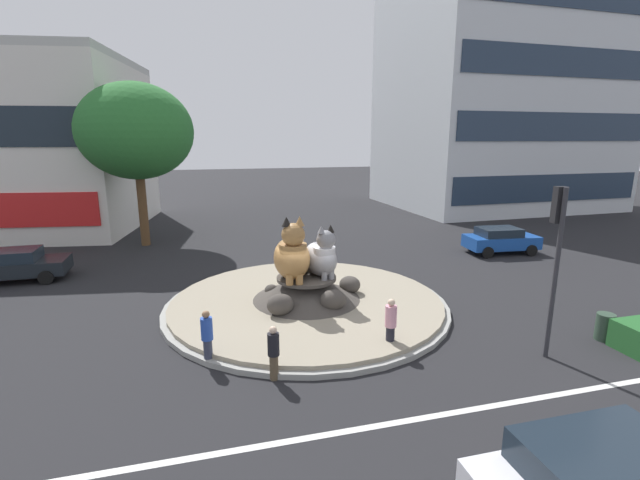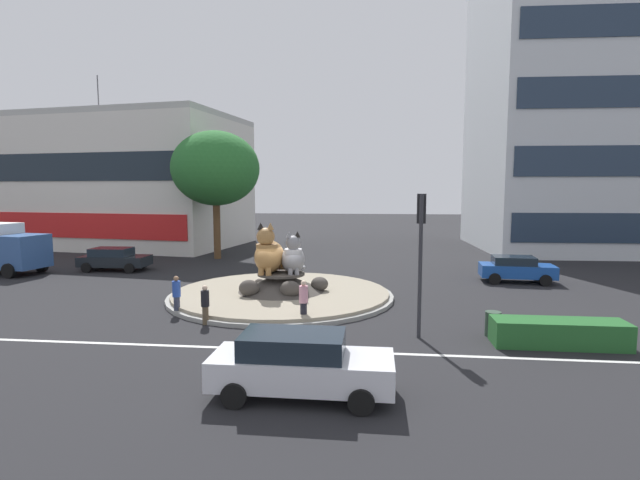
{
  "view_description": "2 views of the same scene",
  "coord_description": "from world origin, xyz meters",
  "px_view_note": "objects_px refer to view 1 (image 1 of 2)",
  "views": [
    {
      "loc": [
        -3.66,
        -16.0,
        6.52
      ],
      "look_at": [
        1.02,
        1.79,
        2.23
      ],
      "focal_mm": 24.79,
      "sensor_mm": 36.0,
      "label": 1
    },
    {
      "loc": [
        4.38,
        -22.93,
        5.33
      ],
      "look_at": [
        1.91,
        0.11,
        2.86
      ],
      "focal_mm": 26.96,
      "sensor_mm": 36.0,
      "label": 2
    }
  ],
  "objects_px": {
    "pedestrian_pink_shirt": "(391,323)",
    "hatchback_near_shophouse": "(501,240)",
    "office_tower": "(502,46)",
    "pedestrian_black_shirt": "(274,352)",
    "cat_statue_tabby": "(292,256)",
    "broadleaf_tree_behind_island": "(136,132)",
    "cat_statue_grey": "(321,257)",
    "litter_bin": "(605,327)",
    "pedestrian_blue_shirt": "(207,336)",
    "sedan_on_far_lane": "(14,265)",
    "traffic_light_mast": "(557,241)"
  },
  "relations": [
    {
      "from": "office_tower",
      "to": "pedestrian_black_shirt",
      "type": "bearing_deg",
      "value": -135.15
    },
    {
      "from": "traffic_light_mast",
      "to": "sedan_on_far_lane",
      "type": "height_order",
      "value": "traffic_light_mast"
    },
    {
      "from": "pedestrian_blue_shirt",
      "to": "cat_statue_grey",
      "type": "bearing_deg",
      "value": 76.18
    },
    {
      "from": "office_tower",
      "to": "sedan_on_far_lane",
      "type": "bearing_deg",
      "value": -158.36
    },
    {
      "from": "pedestrian_black_shirt",
      "to": "sedan_on_far_lane",
      "type": "distance_m",
      "value": 15.46
    },
    {
      "from": "cat_statue_tabby",
      "to": "cat_statue_grey",
      "type": "distance_m",
      "value": 1.19
    },
    {
      "from": "cat_statue_tabby",
      "to": "broadleaf_tree_behind_island",
      "type": "distance_m",
      "value": 15.1
    },
    {
      "from": "pedestrian_blue_shirt",
      "to": "traffic_light_mast",
      "type": "bearing_deg",
      "value": 24.8
    },
    {
      "from": "pedestrian_black_shirt",
      "to": "litter_bin",
      "type": "xyz_separation_m",
      "value": [
        10.9,
        -0.33,
        -0.38
      ]
    },
    {
      "from": "traffic_light_mast",
      "to": "pedestrian_blue_shirt",
      "type": "bearing_deg",
      "value": 84.57
    },
    {
      "from": "hatchback_near_shophouse",
      "to": "pedestrian_blue_shirt",
      "type": "bearing_deg",
      "value": -146.85
    },
    {
      "from": "traffic_light_mast",
      "to": "hatchback_near_shophouse",
      "type": "distance_m",
      "value": 13.05
    },
    {
      "from": "cat_statue_grey",
      "to": "sedan_on_far_lane",
      "type": "bearing_deg",
      "value": -129.07
    },
    {
      "from": "pedestrian_black_shirt",
      "to": "cat_statue_tabby",
      "type": "bearing_deg",
      "value": 122.29
    },
    {
      "from": "hatchback_near_shophouse",
      "to": "litter_bin",
      "type": "bearing_deg",
      "value": -105.13
    },
    {
      "from": "hatchback_near_shophouse",
      "to": "broadleaf_tree_behind_island",
      "type": "bearing_deg",
      "value": 164.74
    },
    {
      "from": "pedestrian_black_shirt",
      "to": "pedestrian_pink_shirt",
      "type": "xyz_separation_m",
      "value": [
        3.79,
        0.81,
        0.06
      ]
    },
    {
      "from": "pedestrian_pink_shirt",
      "to": "pedestrian_blue_shirt",
      "type": "bearing_deg",
      "value": -111.72
    },
    {
      "from": "broadleaf_tree_behind_island",
      "to": "sedan_on_far_lane",
      "type": "xyz_separation_m",
      "value": [
        -5.01,
        -5.98,
        -6.06
      ]
    },
    {
      "from": "pedestrian_pink_shirt",
      "to": "pedestrian_black_shirt",
      "type": "bearing_deg",
      "value": -94.05
    },
    {
      "from": "cat_statue_tabby",
      "to": "pedestrian_blue_shirt",
      "type": "bearing_deg",
      "value": -37.92
    },
    {
      "from": "sedan_on_far_lane",
      "to": "cat_statue_tabby",
      "type": "bearing_deg",
      "value": -31.17
    },
    {
      "from": "cat_statue_tabby",
      "to": "office_tower",
      "type": "bearing_deg",
      "value": 137.03
    },
    {
      "from": "cat_statue_grey",
      "to": "traffic_light_mast",
      "type": "height_order",
      "value": "traffic_light_mast"
    },
    {
      "from": "pedestrian_black_shirt",
      "to": "pedestrian_blue_shirt",
      "type": "bearing_deg",
      "value": -168.46
    },
    {
      "from": "cat_statue_tabby",
      "to": "pedestrian_black_shirt",
      "type": "relative_size",
      "value": 1.6
    },
    {
      "from": "pedestrian_blue_shirt",
      "to": "litter_bin",
      "type": "xyz_separation_m",
      "value": [
        12.64,
        -1.69,
        -0.43
      ]
    },
    {
      "from": "traffic_light_mast",
      "to": "broadleaf_tree_behind_island",
      "type": "relative_size",
      "value": 0.53
    },
    {
      "from": "office_tower",
      "to": "cat_statue_tabby",
      "type": "bearing_deg",
      "value": -139.14
    },
    {
      "from": "traffic_light_mast",
      "to": "office_tower",
      "type": "relative_size",
      "value": 0.18
    },
    {
      "from": "office_tower",
      "to": "broadleaf_tree_behind_island",
      "type": "distance_m",
      "value": 33.27
    },
    {
      "from": "broadleaf_tree_behind_island",
      "to": "hatchback_near_shophouse",
      "type": "height_order",
      "value": "broadleaf_tree_behind_island"
    },
    {
      "from": "broadleaf_tree_behind_island",
      "to": "sedan_on_far_lane",
      "type": "distance_m",
      "value": 9.88
    },
    {
      "from": "traffic_light_mast",
      "to": "litter_bin",
      "type": "relative_size",
      "value": 5.73
    },
    {
      "from": "cat_statue_grey",
      "to": "sedan_on_far_lane",
      "type": "distance_m",
      "value": 14.56
    },
    {
      "from": "broadleaf_tree_behind_island",
      "to": "hatchback_near_shophouse",
      "type": "distance_m",
      "value": 22.13
    },
    {
      "from": "pedestrian_pink_shirt",
      "to": "hatchback_near_shophouse",
      "type": "xyz_separation_m",
      "value": [
        10.94,
        9.43,
        -0.1
      ]
    },
    {
      "from": "hatchback_near_shophouse",
      "to": "traffic_light_mast",
      "type": "bearing_deg",
      "value": -115.96
    },
    {
      "from": "pedestrian_blue_shirt",
      "to": "pedestrian_pink_shirt",
      "type": "height_order",
      "value": "pedestrian_pink_shirt"
    },
    {
      "from": "traffic_light_mast",
      "to": "office_tower",
      "type": "xyz_separation_m",
      "value": [
        17.46,
        27.63,
        11.1
      ]
    },
    {
      "from": "cat_statue_tabby",
      "to": "broadleaf_tree_behind_island",
      "type": "bearing_deg",
      "value": -147.17
    },
    {
      "from": "cat_statue_grey",
      "to": "litter_bin",
      "type": "xyz_separation_m",
      "value": [
        8.22,
        -5.36,
        -1.55
      ]
    },
    {
      "from": "broadleaf_tree_behind_island",
      "to": "pedestrian_blue_shirt",
      "type": "height_order",
      "value": "broadleaf_tree_behind_island"
    },
    {
      "from": "cat_statue_grey",
      "to": "cat_statue_tabby",
      "type": "bearing_deg",
      "value": -95.7
    },
    {
      "from": "cat_statue_tabby",
      "to": "pedestrian_pink_shirt",
      "type": "bearing_deg",
      "value": 33.9
    },
    {
      "from": "hatchback_near_shophouse",
      "to": "pedestrian_pink_shirt",
      "type": "bearing_deg",
      "value": -134.43
    },
    {
      "from": "sedan_on_far_lane",
      "to": "litter_bin",
      "type": "distance_m",
      "value": 24.28
    },
    {
      "from": "broadleaf_tree_behind_island",
      "to": "litter_bin",
      "type": "relative_size",
      "value": 10.75
    },
    {
      "from": "cat_statue_grey",
      "to": "broadleaf_tree_behind_island",
      "type": "xyz_separation_m",
      "value": [
        -7.94,
        12.52,
        4.85
      ]
    },
    {
      "from": "litter_bin",
      "to": "pedestrian_pink_shirt",
      "type": "bearing_deg",
      "value": 170.88
    }
  ]
}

